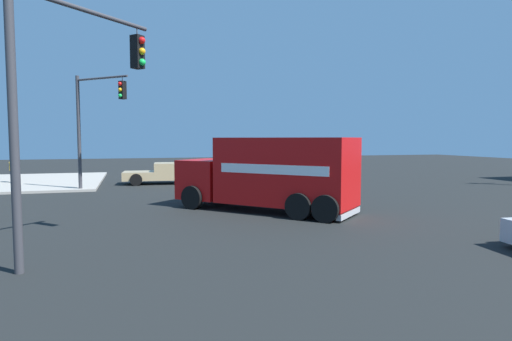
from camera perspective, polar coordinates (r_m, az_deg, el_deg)
The scene contains 7 objects.
ground_plane at distance 19.47m, azimuth 0.63°, elevation -4.61°, with size 100.00×100.00×0.00m, color black.
sidewalk_corner_near at distance 33.45m, azimuth -30.57°, elevation -1.37°, with size 12.79×12.79×0.14m, color #9E998E.
delivery_truck at distance 17.81m, azimuth 1.96°, elevation -0.40°, with size 7.18×7.03×3.03m.
traffic_light_primary at distance 11.61m, azimuth -24.06°, elevation 10.02°, with size 3.11×3.08×6.48m.
traffic_light_secondary at distance 25.83m, azimuth -20.72°, elevation 6.83°, with size 2.70×2.85×6.38m.
pickup_tan at distance 29.37m, azimuth -11.93°, elevation -0.29°, with size 2.61×5.35×1.38m.
pedestrian_near_corner at distance 32.25m, azimuth -29.44°, elevation 0.18°, with size 0.53×0.24×1.56m.
Camera 1 is at (18.41, -5.62, 2.99)m, focal length 30.40 mm.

